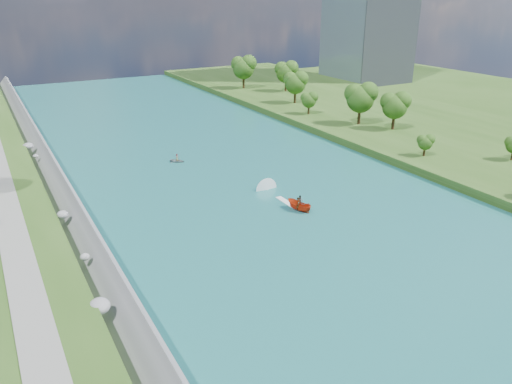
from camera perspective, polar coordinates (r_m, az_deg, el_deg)
ground at (r=56.88m, az=11.23°, el=-8.18°), size 260.00×260.00×0.00m
river_water at (r=71.42m, az=0.97°, el=-1.22°), size 55.00×240.00×0.10m
berm_east at (r=103.86m, az=25.41°, el=4.50°), size 44.00×240.00×1.50m
riprap_bank at (r=62.12m, az=-19.74°, el=-4.52°), size 4.11×236.00×4.21m
riverside_path at (r=61.84m, az=-26.12°, el=-3.89°), size 3.00×200.00×0.10m
trees_east at (r=108.33m, az=13.24°, el=9.72°), size 17.42×139.90×11.14m
motorboat at (r=70.18m, az=4.16°, el=-1.10°), size 3.60×18.86×2.14m
raft at (r=89.43m, az=-9.00°, el=3.62°), size 3.23×3.24×1.48m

